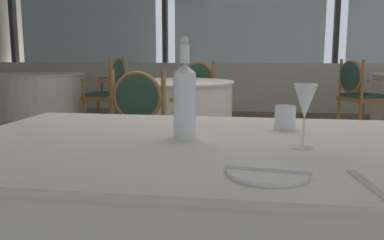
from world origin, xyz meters
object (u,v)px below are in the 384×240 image
side_plate (267,173)px  water_tumbler (285,117)px  wine_glass (305,103)px  dining_chair_1_1 (110,87)px  water_bottle (185,98)px  dining_chair_3_1 (358,90)px  dining_chair_0_0 (196,91)px  dining_chair_0_1 (144,116)px

side_plate → water_tumbler: bearing=82.4°
wine_glass → dining_chair_1_1: 4.54m
side_plate → wine_glass: size_ratio=0.97×
water_bottle → water_tumbler: bearing=31.3°
water_bottle → wine_glass: (0.37, -0.10, 0.00)m
water_bottle → dining_chair_3_1: water_bottle is taller
dining_chair_0_0 → dining_chair_3_1: dining_chair_3_1 is taller
water_bottle → water_tumbler: water_bottle is taller
water_tumbler → dining_chair_0_1: size_ratio=0.10×
water_bottle → wine_glass: water_bottle is taller
dining_chair_0_1 → dining_chair_3_1: 3.22m
dining_chair_1_1 → dining_chair_3_1: bearing=-169.8°
water_tumbler → dining_chair_3_1: (1.18, 3.94, -0.23)m
dining_chair_0_1 → dining_chair_1_1: bearing=29.7°
dining_chair_3_1 → dining_chair_0_1: bearing=-160.4°
water_tumbler → dining_chair_0_0: dining_chair_0_0 is taller
water_tumbler → dining_chair_1_1: bearing=118.8°
water_bottle → water_tumbler: size_ratio=3.79×
wine_glass → dining_chair_1_1: dining_chair_1_1 is taller
dining_chair_0_0 → dining_chair_1_1: bearing=-93.5°
dining_chair_0_0 → dining_chair_1_1: (-1.19, 0.14, 0.02)m
dining_chair_3_1 → dining_chair_0_0: bearing=162.0°
wine_glass → dining_chair_0_1: bearing=118.4°
water_tumbler → dining_chair_1_1: 4.24m
side_plate → dining_chair_1_1: 4.73m
dining_chair_0_0 → dining_chair_0_1: (-0.12, -2.02, -0.02)m
water_tumbler → dining_chair_0_1: (-0.97, 1.55, -0.25)m
side_plate → water_bottle: water_bottle is taller
dining_chair_1_1 → water_bottle: bearing=119.7°
water_tumbler → dining_chair_0_1: dining_chair_0_1 is taller
dining_chair_0_0 → dining_chair_3_1: (2.03, 0.37, 0.01)m
wine_glass → water_tumbler: wine_glass is taller
water_bottle → dining_chair_3_1: size_ratio=0.35×
dining_chair_0_0 → side_plate: bearing=13.9°
water_tumbler → dining_chair_0_0: size_ratio=0.10×
wine_glass → dining_chair_3_1: dining_chair_3_1 is taller
dining_chair_1_1 → dining_chair_3_1: dining_chair_1_1 is taller
dining_chair_1_1 → water_tumbler: bearing=125.0°
water_tumbler → dining_chair_0_0: (-0.85, 3.57, -0.24)m
dining_chair_1_1 → dining_chair_0_1: bearing=122.5°
wine_glass → dining_chair_0_0: 3.99m
side_plate → dining_chair_1_1: size_ratio=0.19×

